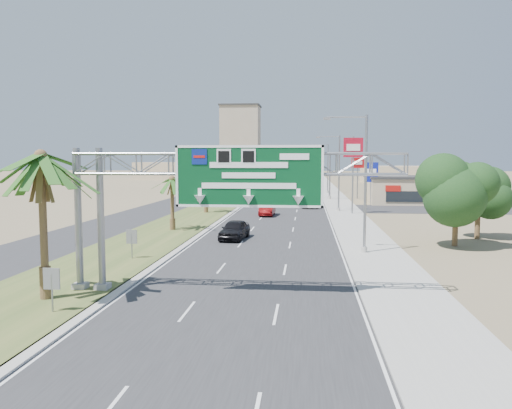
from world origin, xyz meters
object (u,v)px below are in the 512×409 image
Objects in this scene: car_right_lane at (311,203)px; sign_gantry at (218,175)px; palm_near at (41,157)px; signal_mast at (318,171)px; pole_sign_red_far at (358,166)px; car_left_lane at (235,230)px; pole_sign_red_near at (353,152)px; pole_sign_blue at (371,174)px; store_building at (426,191)px; car_far at (287,190)px; car_mid_lane at (267,209)px.

sign_gantry is at bearing -90.96° from car_right_lane.
palm_near reaches higher than signal_mast.
palm_near is 1.13× the size of pole_sign_red_far.
pole_sign_red_near reaches higher than car_left_lane.
pole_sign_red_far is at bearing 72.23° from palm_near.
pole_sign_red_near is at bearing -106.37° from pole_sign_blue.
palm_near is 1.72× the size of car_left_lane.
pole_sign_red_far is (21.36, 66.64, -1.13)m from palm_near.
store_building is 13.64m from pole_sign_red_far.
sign_gantry is 60.77m from store_building.
signal_mast is 23.68m from pole_sign_red_near.
sign_gantry is 1.72× the size of pole_sign_red_near.
store_building is 2.43× the size of pole_sign_red_far.
store_building is 20.31m from car_right_lane.
palm_near is 44.66m from pole_sign_red_near.
car_left_lane is at bearing 71.91° from palm_near.
pole_sign_red_far is at bearing 78.45° from sign_gantry.
signal_mast is 45.38m from car_left_lane.
palm_near is 0.86× the size of pole_sign_red_near.
car_far is at bearing 136.60° from store_building.
car_far is (-4.78, 30.80, 0.02)m from car_right_lane.
pole_sign_blue is at bearing 67.80° from palm_near.
pole_sign_blue is at bearing -158.19° from store_building.
palm_near is at bearing -166.68° from sign_gantry.
signal_mast is at bearing -159.08° from pole_sign_red_far.
car_mid_lane is at bearing -104.39° from signal_mast.
sign_gantry is 40.17m from pole_sign_red_near.
pole_sign_red_far is at bearing -37.94° from car_far.
car_right_lane is 0.80× the size of pole_sign_blue.
sign_gantry reaches higher than car_left_lane.
palm_near is 58.79m from pole_sign_blue.
car_left_lane is 1.02× the size of car_mid_lane.
car_left_lane is 0.93× the size of car_far.
store_building is (31.20, 58.00, -4.93)m from palm_near.
pole_sign_red_near reaches higher than car_far.
pole_sign_red_near is 14.50m from pole_sign_blue.
car_left_lane reaches higher than car_far.
palm_near is (-8.14, -1.93, 0.87)m from sign_gantry.
sign_gantry is 0.93× the size of store_building.
sign_gantry is at bearing -77.94° from car_left_lane.
signal_mast is at bearing 99.37° from pole_sign_red_near.
palm_near reaches higher than pole_sign_red_far.
pole_sign_red_near is at bearing 16.43° from car_mid_lane.
store_building reaches higher than car_left_lane.
sign_gantry is 54.34m from pole_sign_blue.
palm_near is 1.26× the size of pole_sign_blue.
pole_sign_blue reaches higher than store_building.
sign_gantry is 2.52× the size of pole_sign_blue.
store_building is 30.90m from car_mid_lane.
sign_gantry is 2.01× the size of palm_near.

